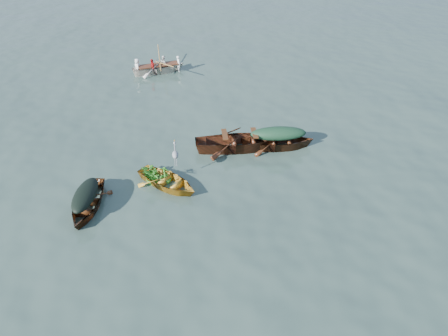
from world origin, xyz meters
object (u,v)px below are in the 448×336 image
at_px(green_tarp_boat, 277,148).
at_px(open_wooden_boat, 239,149).
at_px(rowed_boat, 159,73).
at_px(heron, 176,158).
at_px(yellow_dinghy, 168,186).
at_px(dark_covered_boat, 88,208).

bearing_deg(green_tarp_boat, open_wooden_boat, 90.00).
bearing_deg(rowed_boat, heron, 171.14).
height_order(yellow_dinghy, dark_covered_boat, dark_covered_boat).
xyz_separation_m(open_wooden_boat, heron, (-2.49, -1.72, 0.86)).
bearing_deg(green_tarp_boat, yellow_dinghy, 118.29).
bearing_deg(open_wooden_boat, dark_covered_boat, 120.19).
bearing_deg(dark_covered_boat, yellow_dinghy, 28.05).
bearing_deg(yellow_dinghy, heron, 5.19).
xyz_separation_m(yellow_dinghy, dark_covered_boat, (-2.59, -0.92, 0.00)).
bearing_deg(rowed_boat, green_tarp_boat, -163.64).
xyz_separation_m(yellow_dinghy, open_wooden_boat, (2.82, 2.16, 0.00)).
bearing_deg(open_wooden_boat, yellow_dinghy, 127.95).
bearing_deg(yellow_dinghy, green_tarp_boat, -21.97).
xyz_separation_m(yellow_dinghy, heron, (0.33, 0.44, 0.86)).
bearing_deg(heron, dark_covered_boat, 157.29).
distance_m(open_wooden_boat, rowed_boat, 8.95).
height_order(yellow_dinghy, green_tarp_boat, green_tarp_boat).
distance_m(rowed_boat, heron, 10.12).
relative_size(dark_covered_boat, green_tarp_boat, 0.84).
height_order(green_tarp_boat, rowed_boat, rowed_boat).
distance_m(yellow_dinghy, rowed_boat, 10.50).
xyz_separation_m(open_wooden_boat, rowed_boat, (-3.28, 8.33, 0.00)).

